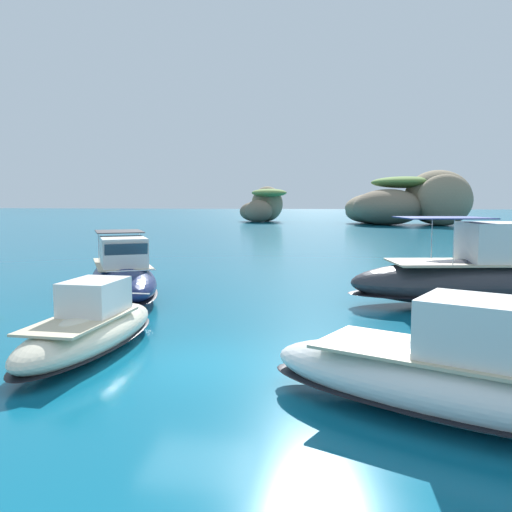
{
  "coord_description": "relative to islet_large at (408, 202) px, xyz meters",
  "views": [
    {
      "loc": [
        3.11,
        -12.01,
        3.9
      ],
      "look_at": [
        -0.33,
        12.82,
        1.22
      ],
      "focal_mm": 37.42,
      "sensor_mm": 36.0,
      "label": 1
    }
  ],
  "objects": [
    {
      "name": "motorboat_white",
      "position": [
        -9.59,
        -75.51,
        -2.68
      ],
      "size": [
        7.69,
        5.31,
        2.21
      ],
      "color": "white",
      "rests_on": "ground"
    },
    {
      "name": "ground_plane",
      "position": [
        -15.05,
        -72.99,
        -3.42
      ],
      "size": [
        400.0,
        400.0,
        0.0
      ],
      "primitive_type": "plane",
      "color": "#0C5B7A"
    },
    {
      "name": "islet_large",
      "position": [
        0.0,
        0.0,
        0.0
      ],
      "size": [
        22.39,
        17.46,
        8.33
      ],
      "color": "#84755B",
      "rests_on": "ground"
    },
    {
      "name": "islet_small",
      "position": [
        -23.55,
        7.52,
        -0.68
      ],
      "size": [
        9.51,
        11.67,
        6.13
      ],
      "color": "#756651",
      "rests_on": "ground"
    },
    {
      "name": "channel_buoy",
      "position": [
        -21.29,
        -59.92,
        -3.08
      ],
      "size": [
        0.56,
        0.56,
        1.48
      ],
      "color": "green",
      "rests_on": "ground"
    },
    {
      "name": "motorboat_charcoal",
      "position": [
        -6.09,
        -64.68,
        -2.39
      ],
      "size": [
        10.75,
        4.75,
        3.25
      ],
      "color": "#2D2D33",
      "rests_on": "ground"
    },
    {
      "name": "motorboat_navy",
      "position": [
        -20.12,
        -64.8,
        -2.6
      ],
      "size": [
        5.9,
        8.39,
        2.56
      ],
      "color": "navy",
      "rests_on": "ground"
    },
    {
      "name": "motorboat_cream",
      "position": [
        -17.92,
        -72.46,
        -2.8
      ],
      "size": [
        2.24,
        6.31,
        1.84
      ],
      "color": "beige",
      "rests_on": "ground"
    }
  ]
}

